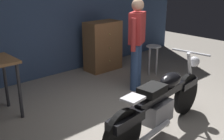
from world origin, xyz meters
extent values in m
plane|color=gray|center=(0.00, 0.00, 0.00)|extent=(12.00, 12.00, 0.00)
cube|color=#384C70|center=(0.00, 2.80, 1.55)|extent=(8.00, 0.12, 3.10)
cylinder|color=#2D2D33|center=(-1.25, 1.38, 0.43)|extent=(0.05, 0.05, 0.86)
cylinder|color=#2D2D33|center=(-1.25, 1.90, 0.43)|extent=(0.05, 0.05, 0.86)
cylinder|color=black|center=(0.71, -0.20, 0.32)|extent=(0.64, 0.15, 0.64)
cylinder|color=black|center=(-0.83, -0.38, 0.32)|extent=(0.64, 0.15, 0.64)
cube|color=black|center=(0.71, -0.20, 0.50)|extent=(0.45, 0.19, 0.10)
cube|color=black|center=(-0.78, -0.37, 0.50)|extent=(0.54, 0.24, 0.12)
cube|color=gray|center=(-0.11, -0.30, 0.34)|extent=(0.47, 0.29, 0.28)
cube|color=black|center=(-0.01, -0.28, 0.55)|extent=(1.10, 0.23, 0.10)
ellipsoid|color=black|center=(0.19, -0.26, 0.70)|extent=(0.46, 0.27, 0.20)
cube|color=black|center=(-0.26, -0.31, 0.70)|extent=(0.39, 0.28, 0.10)
cube|color=silver|center=(-0.66, -0.36, 0.72)|extent=(0.26, 0.23, 0.03)
cylinder|color=silver|center=(0.77, -0.19, 0.65)|extent=(0.27, 0.08, 0.68)
cylinder|color=silver|center=(0.73, -0.20, 0.98)|extent=(0.10, 0.60, 0.03)
sphere|color=silver|center=(0.89, -0.18, 0.80)|extent=(0.16, 0.16, 0.16)
cylinder|color=silver|center=(-0.39, -0.47, 0.22)|extent=(0.70, 0.15, 0.07)
cylinder|color=#344D7C|center=(0.97, 1.07, 0.44)|extent=(0.15, 0.15, 0.88)
cylinder|color=#344D7C|center=(0.79, 0.97, 0.44)|extent=(0.15, 0.15, 0.88)
cube|color=#BF3333|center=(0.88, 1.02, 1.16)|extent=(0.44, 0.37, 0.56)
cylinder|color=#BF3333|center=(1.09, 1.13, 1.08)|extent=(0.09, 0.09, 0.58)
cylinder|color=#BF3333|center=(0.67, 0.91, 1.08)|extent=(0.09, 0.09, 0.58)
sphere|color=tan|center=(0.88, 1.02, 1.56)|extent=(0.22, 0.22, 0.22)
cylinder|color=#B2B2B7|center=(1.72, 1.31, 0.63)|extent=(0.32, 0.32, 0.02)
cylinder|color=#B2B2B7|center=(1.83, 1.31, 0.31)|extent=(0.02, 0.02, 0.62)
cylinder|color=#B2B2B7|center=(1.72, 1.42, 0.31)|extent=(0.02, 0.02, 0.62)
cylinder|color=#B2B2B7|center=(1.61, 1.31, 0.31)|extent=(0.02, 0.02, 0.62)
cylinder|color=#B2B2B7|center=(1.72, 1.20, 0.31)|extent=(0.02, 0.02, 0.62)
cube|color=brown|center=(1.15, 2.30, 0.55)|extent=(0.80, 0.44, 1.10)
sphere|color=tan|center=(1.15, 2.07, 0.85)|extent=(0.04, 0.04, 0.04)
sphere|color=tan|center=(1.15, 2.07, 0.55)|extent=(0.04, 0.04, 0.04)
sphere|color=tan|center=(1.15, 2.07, 0.25)|extent=(0.04, 0.04, 0.04)
camera|label=1|loc=(-2.76, -2.33, 2.04)|focal=44.48mm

